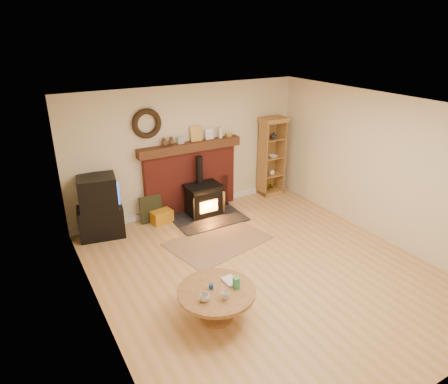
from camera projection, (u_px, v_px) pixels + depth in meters
ground at (264, 270)px, 6.41m from camera, size 5.50×5.50×0.00m
room_shell at (264, 168)px, 5.82m from camera, size 5.02×5.52×2.61m
chimney_breast at (191, 174)px, 8.23m from camera, size 2.20×0.22×1.78m
wood_stove at (204, 201)px, 8.15m from camera, size 1.40×1.00×1.23m
area_rug at (218, 241)px, 7.28m from camera, size 1.94×1.52×0.01m
tv_unit at (100, 208)px, 7.27m from camera, size 0.88×0.69×1.17m
curio_cabinet at (271, 157)px, 9.00m from camera, size 0.58×0.42×1.79m
firelog_box at (162, 217)px, 7.92m from camera, size 0.44×0.31×0.25m
leaning_painting at (151, 209)px, 7.91m from camera, size 0.46×0.12×0.54m
fire_tools at (225, 199)px, 8.69m from camera, size 0.16×0.16×0.70m
coffee_table at (216, 296)px, 5.24m from camera, size 1.04×1.04×0.60m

